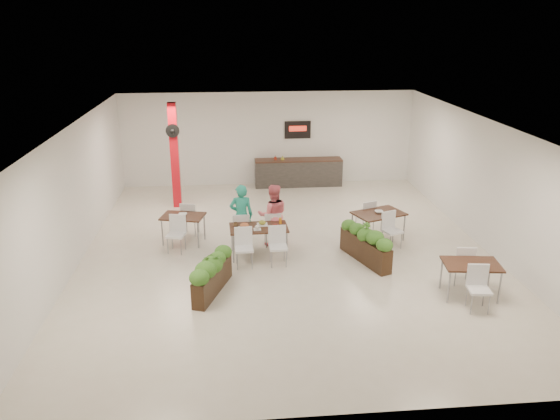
# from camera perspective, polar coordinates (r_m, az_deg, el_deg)

# --- Properties ---
(ground) EXTENTS (12.00, 12.00, 0.00)m
(ground) POSITION_cam_1_polar(r_m,az_deg,el_deg) (13.71, 0.68, -4.36)
(ground) COLOR beige
(ground) RESTS_ON ground
(room_shell) EXTENTS (10.10, 12.10, 3.22)m
(room_shell) POSITION_cam_1_polar(r_m,az_deg,el_deg) (13.03, 0.72, 3.74)
(room_shell) COLOR white
(room_shell) RESTS_ON ground
(red_column) EXTENTS (0.40, 0.41, 3.20)m
(red_column) POSITION_cam_1_polar(r_m,az_deg,el_deg) (16.80, -10.95, 5.71)
(red_column) COLOR red
(red_column) RESTS_ON ground
(service_counter) EXTENTS (3.00, 0.64, 2.20)m
(service_counter) POSITION_cam_1_polar(r_m,az_deg,el_deg) (18.96, 1.92, 4.01)
(service_counter) COLOR #2A2725
(service_counter) RESTS_ON ground
(main_table) EXTENTS (1.43, 1.66, 0.92)m
(main_table) POSITION_cam_1_polar(r_m,az_deg,el_deg) (13.26, -2.28, -2.24)
(main_table) COLOR #321C10
(main_table) RESTS_ON ground
(diner_man) EXTENTS (0.61, 0.41, 1.63)m
(diner_man) POSITION_cam_1_polar(r_m,az_deg,el_deg) (13.80, -4.06, -0.59)
(diner_man) COLOR teal
(diner_man) RESTS_ON ground
(diner_woman) EXTENTS (0.80, 0.64, 1.61)m
(diner_woman) POSITION_cam_1_polar(r_m,az_deg,el_deg) (13.84, -0.74, -0.53)
(diner_woman) COLOR #F66D79
(diner_woman) RESTS_ON ground
(planter_left) EXTENTS (0.86, 1.70, 0.92)m
(planter_left) POSITION_cam_1_polar(r_m,az_deg,el_deg) (11.65, -7.10, -6.34)
(planter_left) COLOR black
(planter_left) RESTS_ON ground
(planter_right) EXTENTS (0.91, 1.79, 0.98)m
(planter_right) POSITION_cam_1_polar(r_m,az_deg,el_deg) (13.16, 8.92, -3.32)
(planter_right) COLOR black
(planter_right) RESTS_ON ground
(side_table_a) EXTENTS (1.20, 1.67, 0.92)m
(side_table_a) POSITION_cam_1_polar(r_m,az_deg,el_deg) (14.23, -10.09, -1.07)
(side_table_a) COLOR #321C10
(side_table_a) RESTS_ON ground
(side_table_b) EXTENTS (1.48, 1.66, 0.92)m
(side_table_b) POSITION_cam_1_polar(r_m,az_deg,el_deg) (14.43, 10.26, -0.71)
(side_table_b) COLOR #321C10
(side_table_b) RESTS_ON ground
(side_table_c) EXTENTS (1.23, 1.66, 0.92)m
(side_table_c) POSITION_cam_1_polar(r_m,az_deg,el_deg) (12.02, 19.34, -5.84)
(side_table_c) COLOR #321C10
(side_table_c) RESTS_ON ground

